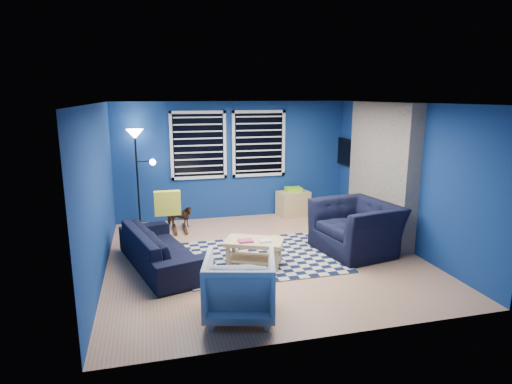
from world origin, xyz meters
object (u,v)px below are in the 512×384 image
floor_lamp (137,147)px  coffee_table (254,247)px  armchair_big (356,228)px  rocking_horse (179,217)px  tv (349,153)px  cabinet (293,203)px  sofa (162,248)px  armchair_bent (240,286)px

floor_lamp → coffee_table: bearing=-55.9°
armchair_big → floor_lamp: floor_lamp is taller
rocking_horse → floor_lamp: (-0.74, 0.50, 1.33)m
tv → rocking_horse: bearing=-176.1°
coffee_table → floor_lamp: (-1.74, 2.57, 1.31)m
cabinet → tv: bearing=-23.0°
sofa → cabinet: bearing=-68.3°
sofa → cabinet: cabinet is taller
sofa → armchair_big: bearing=-108.2°
armchair_big → rocking_horse: armchair_big is taller
rocking_horse → armchair_bent: bearing=-153.2°
sofa → floor_lamp: floor_lamp is taller
armchair_big → rocking_horse: 3.40m
tv → sofa: tv is taller
rocking_horse → cabinet: 2.58m
cabinet → armchair_big: bearing=-93.7°
sofa → rocking_horse: sofa is taller
armchair_bent → coffee_table: size_ratio=0.84×
armchair_big → coffee_table: armchair_big is taller
rocking_horse → cabinet: (2.53, 0.50, -0.00)m
tv → rocking_horse: 3.86m
armchair_big → floor_lamp: (-3.57, 2.39, 1.19)m
armchair_big → sofa: bearing=-103.2°
armchair_big → rocking_horse: (-2.83, 1.89, -0.14)m
armchair_big → cabinet: 2.41m
armchair_bent → floor_lamp: 4.40m
tv → armchair_bent: (-3.24, -3.80, -1.01)m
rocking_horse → floor_lamp: 1.60m
tv → floor_lamp: bearing=176.8°
coffee_table → floor_lamp: bearing=124.1°
tv → coffee_table: bearing=-139.2°
tv → armchair_bent: size_ratio=1.17×
rocking_horse → cabinet: bearing=-59.2°
tv → sofa: 4.69m
floor_lamp → armchair_bent: bearing=-73.5°
armchair_big → coffee_table: 1.84m
tv → floor_lamp: floor_lamp is taller
armchair_big → floor_lamp: bearing=-134.7°
tv → sofa: (-4.10, -2.01, -1.09)m
cabinet → floor_lamp: floor_lamp is taller
armchair_bent → coffee_table: armchair_bent is taller
sofa → cabinet: (2.93, 2.26, -0.02)m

